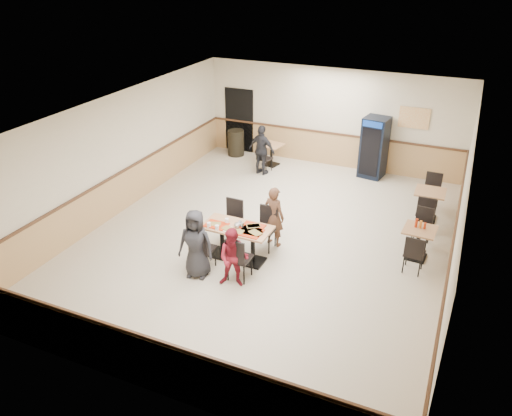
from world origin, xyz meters
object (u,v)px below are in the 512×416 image
at_px(main_table, 237,237).
at_px(side_table_far, 429,201).
at_px(diner_woman_right, 234,258).
at_px(lone_diner, 262,150).
at_px(diner_woman_left, 196,244).
at_px(trash_bin, 236,143).
at_px(pepsi_cooler, 374,147).
at_px(diner_man_opposite, 274,216).
at_px(side_table_near, 418,239).
at_px(back_table, 271,151).

height_order(main_table, side_table_far, main_table).
height_order(diner_woman_right, lone_diner, lone_diner).
relative_size(diner_woman_left, lone_diner, 0.98).
bearing_deg(diner_woman_right, side_table_far, 40.59).
bearing_deg(main_table, trash_bin, 116.81).
bearing_deg(diner_woman_right, pepsi_cooler, 64.75).
bearing_deg(diner_woman_left, diner_man_opposite, 51.03).
height_order(diner_man_opposite, side_table_near, diner_man_opposite).
distance_m(diner_woman_right, diner_man_opposite, 1.80).
relative_size(lone_diner, side_table_far, 1.97).
height_order(main_table, diner_woman_left, diner_woman_left).
bearing_deg(lone_diner, back_table, -78.35).
xyz_separation_m(diner_woman_right, pepsi_cooler, (1.34, 6.62, 0.27)).
distance_m(side_table_far, pepsi_cooler, 2.87).
xyz_separation_m(diner_woman_left, diner_man_opposite, (0.98, 1.78, -0.03)).
bearing_deg(side_table_far, diner_woman_right, -125.64).
bearing_deg(lone_diner, diner_woman_right, 119.17).
relative_size(side_table_near, side_table_far, 0.93).
bearing_deg(pepsi_cooler, side_table_far, -40.82).
xyz_separation_m(back_table, pepsi_cooler, (3.06, 0.39, 0.45)).
distance_m(diner_man_opposite, back_table, 4.81).
bearing_deg(diner_woman_left, diner_woman_right, -11.07).
xyz_separation_m(lone_diner, side_table_near, (4.92, -2.95, -0.28)).
distance_m(diner_woman_right, lone_diner, 5.72).
height_order(lone_diner, side_table_near, lone_diner).
relative_size(side_table_far, back_table, 1.02).
relative_size(diner_man_opposite, side_table_near, 1.99).
relative_size(diner_woman_left, back_table, 1.98).
xyz_separation_m(diner_woman_left, diner_woman_right, (0.85, -0.01, -0.11)).
height_order(diner_woman_left, side_table_near, diner_woman_left).
bearing_deg(back_table, trash_bin, 165.97).
height_order(diner_woman_left, pepsi_cooler, pepsi_cooler).
bearing_deg(lone_diner, pepsi_cooler, -147.54).
bearing_deg(diner_man_opposite, diner_woman_left, 74.67).
distance_m(back_table, pepsi_cooler, 3.12).
bearing_deg(trash_bin, diner_man_opposite, -55.76).
bearing_deg(back_table, main_table, -75.63).
bearing_deg(diner_woman_right, trash_bin, 101.63).
xyz_separation_m(diner_woman_left, side_table_far, (4.04, 4.44, -0.23)).
bearing_deg(side_table_far, side_table_near, -89.72).
xyz_separation_m(side_table_near, back_table, (-4.92, 3.72, -0.02)).
bearing_deg(trash_bin, side_table_far, -18.57).
bearing_deg(diner_man_opposite, back_table, -53.92).
bearing_deg(trash_bin, main_table, -64.01).
bearing_deg(back_table, side_table_far, -19.83).
height_order(diner_woman_right, diner_man_opposite, diner_man_opposite).
relative_size(main_table, lone_diner, 0.99).
xyz_separation_m(diner_man_opposite, side_table_near, (3.07, 0.70, -0.23)).
relative_size(diner_woman_left, trash_bin, 1.75).
bearing_deg(trash_bin, diner_woman_left, -70.88).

